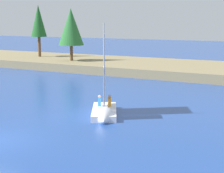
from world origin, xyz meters
name	(u,v)px	position (x,y,z in m)	size (l,w,h in m)	color
shore_bank	(168,68)	(0.00, 28.39, 0.50)	(80.00, 12.54, 1.00)	#897A56
shoreline_tree_left	(38,21)	(-19.70, 28.36, 6.11)	(2.25, 2.25, 7.46)	brown
shoreline_tree_midleft	(71,27)	(-12.54, 26.03, 5.38)	(3.28, 3.28, 6.76)	brown
sailboat	(104,111)	(2.96, 6.62, 0.43)	(3.37, 4.64, 6.56)	white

